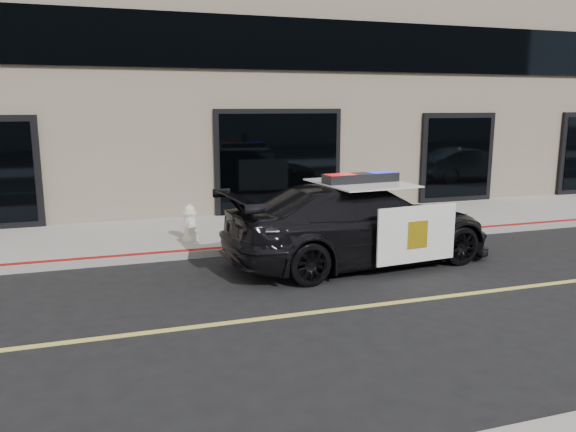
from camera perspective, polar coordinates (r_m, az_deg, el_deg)
name	(u,v)px	position (r m, az deg, el deg)	size (l,w,h in m)	color
ground	(469,294)	(9.49, 17.88, -7.54)	(120.00, 120.00, 0.00)	black
sidewalk_n	(338,224)	(13.88, 5.14, -0.85)	(60.00, 3.50, 0.15)	gray
building_n	(275,7)	(18.76, -1.30, 20.50)	(60.00, 7.00, 12.00)	#756856
police_car	(360,223)	(10.70, 7.31, -0.71)	(3.13, 5.65, 1.72)	black
fire_hydrant	(190,223)	(12.00, -9.92, -0.75)	(0.35, 0.49, 0.77)	white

